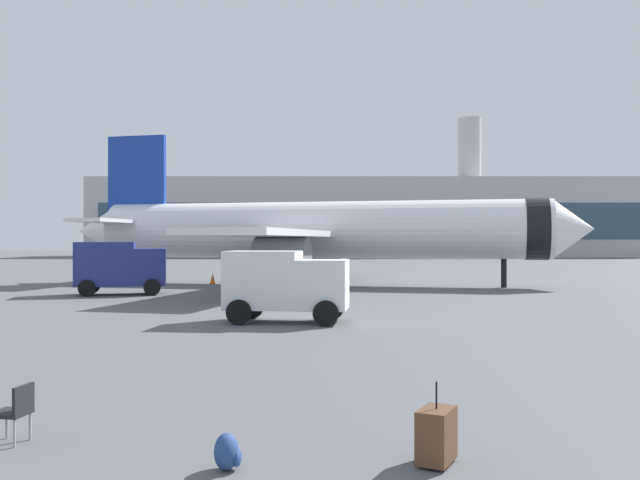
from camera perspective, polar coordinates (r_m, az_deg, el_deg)
airplane_at_gate at (r=46.31m, az=-0.30°, el=0.79°), size 35.45×32.24×10.50m
service_truck at (r=39.45m, az=-16.22°, el=-2.04°), size 5.15×3.35×2.90m
cargo_van at (r=25.11m, az=-2.88°, el=-3.53°), size 4.61×2.78×2.60m
safety_cone_near at (r=49.59m, az=1.19°, el=-3.11°), size 0.44×0.44×0.67m
safety_cone_mid at (r=47.75m, az=-8.87°, el=-3.15°), size 0.44×0.44×0.80m
rolling_suitcase at (r=9.60m, az=9.64°, el=-15.65°), size 0.64×0.75×1.10m
traveller_backpack at (r=9.38m, az=-7.65°, el=-17.04°), size 0.36×0.40×0.48m
gate_chair at (r=11.29m, az=-23.91°, el=-12.71°), size 0.56×0.56×0.86m
terminal_building at (r=131.40m, az=4.49°, el=1.82°), size 103.54×19.99×26.34m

